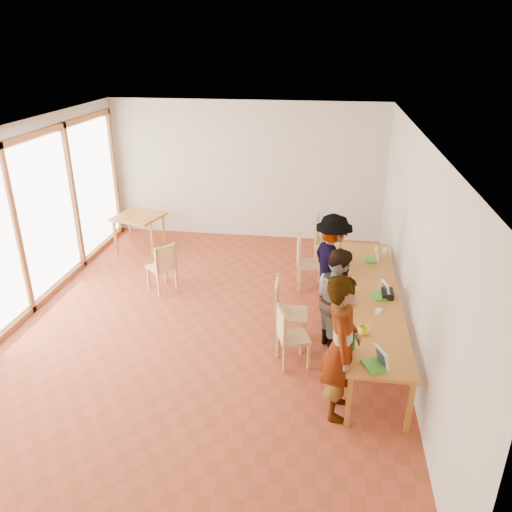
{
  "coord_description": "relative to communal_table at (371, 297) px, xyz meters",
  "views": [
    {
      "loc": [
        1.77,
        -6.59,
        4.17
      ],
      "look_at": [
        0.75,
        0.35,
        1.1
      ],
      "focal_mm": 35.0,
      "sensor_mm": 36.0,
      "label": 1
    }
  ],
  "objects": [
    {
      "name": "side_table",
      "position": [
        -4.62,
        2.87,
        -0.03
      ],
      "size": [
        0.9,
        0.9,
        0.75
      ],
      "rotation": [
        0.0,
        0.0,
        -0.27
      ],
      "color": "#BC7C29",
      "rests_on": "ground"
    },
    {
      "name": "wall_front",
      "position": [
        -2.5,
        -4.02,
        0.8
      ],
      "size": [
        6.0,
        0.1,
        3.0
      ],
      "primitive_type": "cube",
      "color": "beige",
      "rests_on": "ground"
    },
    {
      "name": "person_mid",
      "position": [
        -0.48,
        -0.26,
        0.07
      ],
      "size": [
        0.8,
        0.9,
        1.54
      ],
      "primitive_type": "imported",
      "rotation": [
        0.0,
        0.0,
        1.92
      ],
      "color": "gray",
      "rests_on": "ground"
    },
    {
      "name": "chair_near",
      "position": [
        -1.15,
        -0.82,
        -0.18
      ],
      "size": [
        0.51,
        0.51,
        0.45
      ],
      "rotation": [
        0.0,
        0.0,
        0.34
      ],
      "color": "tan",
      "rests_on": "ground"
    },
    {
      "name": "chair_empty",
      "position": [
        -0.77,
        2.56,
        -0.07
      ],
      "size": [
        0.52,
        0.52,
        0.55
      ],
      "rotation": [
        0.0,
        0.0,
        -0.07
      ],
      "color": "tan",
      "rests_on": "ground"
    },
    {
      "name": "pink_phone",
      "position": [
        -0.29,
        0.61,
        0.05
      ],
      "size": [
        0.05,
        0.1,
        0.01
      ],
      "primitive_type": "cube",
      "color": "#E7345B",
      "rests_on": "communal_table"
    },
    {
      "name": "wall_right",
      "position": [
        0.5,
        -0.02,
        0.8
      ],
      "size": [
        0.1,
        8.0,
        3.0
      ],
      "primitive_type": "cube",
      "color": "beige",
      "rests_on": "ground"
    },
    {
      "name": "wall_back",
      "position": [
        -2.5,
        3.98,
        0.8
      ],
      "size": [
        6.0,
        0.1,
        3.0
      ],
      "primitive_type": "cube",
      "color": "beige",
      "rests_on": "ground"
    },
    {
      "name": "ground",
      "position": [
        -2.5,
        -0.02,
        -0.7
      ],
      "size": [
        8.0,
        8.0,
        0.0
      ],
      "primitive_type": "plane",
      "color": "#993B25",
      "rests_on": "ground"
    },
    {
      "name": "black_pouch",
      "position": [
        0.22,
        -0.05,
        0.09
      ],
      "size": [
        0.16,
        0.26,
        0.09
      ],
      "primitive_type": "cube",
      "color": "black",
      "rests_on": "communal_table"
    },
    {
      "name": "yellow_mug",
      "position": [
        -0.17,
        -1.12,
        0.1
      ],
      "size": [
        0.19,
        0.19,
        0.11
      ],
      "primitive_type": "imported",
      "rotation": [
        0.0,
        0.0,
        0.43
      ],
      "color": "yellow",
      "rests_on": "communal_table"
    },
    {
      "name": "laptop_far",
      "position": [
        0.11,
        1.22,
        0.11
      ],
      "size": [
        0.24,
        0.27,
        0.22
      ],
      "rotation": [
        0.0,
        0.0,
        -0.09
      ],
      "color": "green",
      "rests_on": "communal_table"
    },
    {
      "name": "person_far",
      "position": [
        -0.58,
        0.85,
        0.12
      ],
      "size": [
        0.99,
        1.22,
        1.64
      ],
      "primitive_type": "imported",
      "rotation": [
        0.0,
        0.0,
        1.99
      ],
      "color": "gray",
      "rests_on": "ground"
    },
    {
      "name": "window_wall",
      "position": [
        -5.46,
        -0.02,
        0.8
      ],
      "size": [
        0.1,
        8.0,
        3.0
      ],
      "primitive_type": "cube",
      "color": "white",
      "rests_on": "ground"
    },
    {
      "name": "green_bottle",
      "position": [
        -0.32,
        -1.46,
        0.19
      ],
      "size": [
        0.07,
        0.07,
        0.28
      ],
      "primitive_type": "cylinder",
      "color": "#1A7730",
      "rests_on": "communal_table"
    },
    {
      "name": "chair_mid",
      "position": [
        -1.25,
        -0.3,
        -0.08
      ],
      "size": [
        0.49,
        0.49,
        0.54
      ],
      "rotation": [
        0.0,
        0.0,
        0.04
      ],
      "color": "tan",
      "rests_on": "ground"
    },
    {
      "name": "condiment_cup",
      "position": [
        0.06,
        -0.56,
        0.08
      ],
      "size": [
        0.08,
        0.08,
        0.06
      ],
      "primitive_type": "cylinder",
      "color": "white",
      "rests_on": "communal_table"
    },
    {
      "name": "laptop_mid",
      "position": [
        0.15,
        -0.06,
        0.11
      ],
      "size": [
        0.29,
        0.31,
        0.22
      ],
      "rotation": [
        0.0,
        0.0,
        0.27
      ],
      "color": "green",
      "rests_on": "communal_table"
    },
    {
      "name": "clear_glass",
      "position": [
        0.33,
        1.57,
        0.09
      ],
      "size": [
        0.07,
        0.07,
        0.09
      ],
      "primitive_type": "cylinder",
      "color": "silver",
      "rests_on": "communal_table"
    },
    {
      "name": "communal_table",
      "position": [
        0.0,
        0.0,
        0.0
      ],
      "size": [
        0.8,
        4.0,
        0.75
      ],
      "color": "#BC7C29",
      "rests_on": "ground"
    },
    {
      "name": "laptop_near",
      "position": [
        -0.05,
        -1.78,
        0.11
      ],
      "size": [
        0.32,
        0.34,
        0.23
      ],
      "rotation": [
        0.0,
        0.0,
        0.42
      ],
      "color": "green",
      "rests_on": "communal_table"
    },
    {
      "name": "chair_far",
      "position": [
        -1.06,
        1.54,
        -0.1
      ],
      "size": [
        0.5,
        0.5,
        0.52
      ],
      "rotation": [
        0.0,
        0.0,
        0.11
      ],
      "color": "tan",
      "rests_on": "ground"
    },
    {
      "name": "chair_spare",
      "position": [
        -3.49,
        1.04,
        -0.15
      ],
      "size": [
        0.6,
        0.6,
        0.48
      ],
      "rotation": [
        0.0,
        0.0,
        2.41
      ],
      "color": "tan",
      "rests_on": "ground"
    },
    {
      "name": "person_near",
      "position": [
        -0.46,
        -1.7,
        0.21
      ],
      "size": [
        0.44,
        0.67,
        1.82
      ],
      "primitive_type": "imported",
      "rotation": [
        0.0,
        0.0,
        1.56
      ],
      "color": "gray",
      "rests_on": "ground"
    },
    {
      "name": "ceiling",
      "position": [
        -2.5,
        -0.02,
        2.32
      ],
      "size": [
        6.0,
        8.0,
        0.04
      ],
      "primitive_type": "cube",
      "color": "white",
      "rests_on": "wall_back"
    }
  ]
}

